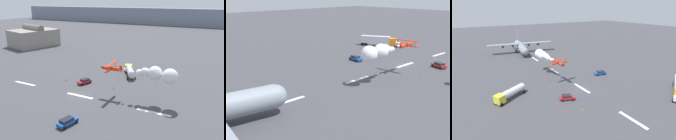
# 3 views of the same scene
# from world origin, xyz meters

# --- Properties ---
(ground_plane) EXTENTS (440.00, 440.00, 0.00)m
(ground_plane) POSITION_xyz_m (0.00, 0.00, 0.00)
(ground_plane) COLOR #424247
(ground_plane) RESTS_ON ground
(runway_stripe_2) EXTENTS (8.00, 0.90, 0.01)m
(runway_stripe_2) POSITION_xyz_m (-19.99, 0.00, 0.01)
(runway_stripe_2) COLOR white
(runway_stripe_2) RESTS_ON ground
(runway_stripe_3) EXTENTS (8.00, 0.90, 0.01)m
(runway_stripe_3) POSITION_xyz_m (0.00, 0.00, 0.01)
(runway_stripe_3) COLOR white
(runway_stripe_3) RESTS_ON ground
(runway_stripe_4) EXTENTS (8.00, 0.90, 0.01)m
(runway_stripe_4) POSITION_xyz_m (19.99, 0.00, 0.01)
(runway_stripe_4) COLOR white
(runway_stripe_4) RESTS_ON ground
(runway_stripe_5) EXTENTS (8.00, 0.90, 0.01)m
(runway_stripe_5) POSITION_xyz_m (39.98, 0.00, 0.01)
(runway_stripe_5) COLOR white
(runway_stripe_5) RESTS_ON ground
(cargo_transport_plane) EXTENTS (26.32, 35.62, 11.33)m
(cargo_transport_plane) POSITION_xyz_m (55.37, 1.75, 3.45)
(cargo_transport_plane) COLOR gray
(cargo_transport_plane) RESTS_ON ground
(stunt_biplane_red) EXTENTS (19.94, 6.90, 3.66)m
(stunt_biplane_red) POSITION_xyz_m (18.66, 4.94, 7.38)
(stunt_biplane_red) COLOR red
(fuel_tanker_truck) EXTENTS (7.16, 9.87, 2.90)m
(fuel_tanker_truck) POSITION_xyz_m (4.79, 21.61, 1.75)
(fuel_tanker_truck) COLOR yellow
(fuel_tanker_truck) RESTS_ON ground
(followme_car_yellow) EXTENTS (2.69, 4.68, 1.52)m
(followme_car_yellow) POSITION_xyz_m (6.37, -13.28, 0.81)
(followme_car_yellow) COLOR #194CA5
(followme_car_yellow) RESTS_ON ground
(airport_staff_sedan) EXTENTS (3.14, 4.53, 1.52)m
(airport_staff_sedan) POSITION_xyz_m (-4.03, 8.13, 0.81)
(airport_staff_sedan) COLOR #B21E23
(airport_staff_sedan) RESTS_ON ground
(traffic_cone_near) EXTENTS (0.44, 0.44, 0.75)m
(traffic_cone_near) POSITION_xyz_m (-10.55, 7.56, 0.38)
(traffic_cone_near) COLOR orange
(traffic_cone_near) RESTS_ON ground
(traffic_cone_far) EXTENTS (0.44, 0.44, 0.75)m
(traffic_cone_far) POSITION_xyz_m (5.64, 8.41, 0.38)
(traffic_cone_far) COLOR orange
(traffic_cone_far) RESTS_ON ground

